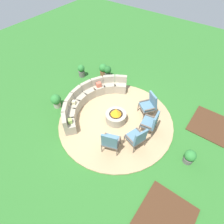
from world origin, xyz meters
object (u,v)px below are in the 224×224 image
object	(u,v)px
fire_pit	(116,116)
potted_plant_0	(56,100)
potted_plant_2	(81,70)
lounge_chair_back_right	(149,104)
curved_stone_bench	(89,98)
potted_plant_4	(103,70)
lounge_chair_back_left	(151,122)
potted_plant_1	(108,71)
potted_plant_3	(190,157)
lounge_chair_front_left	(110,141)
lounge_chair_front_right	(137,137)

from	to	relation	value
fire_pit	potted_plant_0	xyz separation A→B (m)	(-0.85, 2.65, 0.05)
potted_plant_2	lounge_chair_back_right	bearing A→B (deg)	-94.85
curved_stone_bench	potted_plant_4	distance (m)	2.26
lounge_chair_back_right	lounge_chair_back_left	bearing A→B (deg)	158.63
potted_plant_0	potted_plant_1	distance (m)	3.16
lounge_chair_back_left	potted_plant_3	world-z (taller)	lounge_chair_back_left
potted_plant_1	potted_plant_2	size ratio (longest dim) A/B	0.95
potted_plant_2	potted_plant_4	size ratio (longest dim) A/B	0.96
potted_plant_0	lounge_chair_back_right	bearing A→B (deg)	-60.50
curved_stone_bench	lounge_chair_front_left	world-z (taller)	lounge_chair_front_left
lounge_chair_back_right	potted_plant_2	bearing A→B (deg)	30.94
curved_stone_bench	potted_plant_4	bearing A→B (deg)	22.18
curved_stone_bench	potted_plant_2	xyz separation A→B (m)	(1.38, 1.75, -0.02)
fire_pit	potted_plant_2	xyz separation A→B (m)	(1.50, 3.30, 0.04)
lounge_chair_back_right	potted_plant_0	bearing A→B (deg)	65.29
potted_plant_2	fire_pit	bearing A→B (deg)	-114.49
lounge_chair_back_left	potted_plant_4	distance (m)	4.24
potted_plant_0	potted_plant_1	size ratio (longest dim) A/B	1.05
potted_plant_1	lounge_chair_front_left	bearing A→B (deg)	-141.51
fire_pit	lounge_chair_back_right	bearing A→B (deg)	-37.58
lounge_chair_front_left	potted_plant_1	bearing A→B (deg)	108.38
potted_plant_2	potted_plant_4	world-z (taller)	potted_plant_4
lounge_chair_front_right	potted_plant_3	xyz separation A→B (m)	(0.58, -1.82, -0.28)
fire_pit	potted_plant_2	bearing A→B (deg)	65.51
lounge_chair_back_right	potted_plant_1	distance (m)	3.25
lounge_chair_back_right	curved_stone_bench	bearing A→B (deg)	58.60
fire_pit	lounge_chair_front_left	distance (m)	1.48
lounge_chair_front_right	potted_plant_2	bearing A→B (deg)	84.12
lounge_chair_back_right	potted_plant_0	distance (m)	4.07
curved_stone_bench	lounge_chair_back_left	xyz separation A→B (m)	(0.22, -2.95, 0.22)
lounge_chair_front_right	potted_plant_3	world-z (taller)	lounge_chair_front_right
lounge_chair_front_right	lounge_chair_back_right	distance (m)	1.78
potted_plant_0	potted_plant_3	world-z (taller)	potted_plant_0
fire_pit	lounge_chair_front_left	world-z (taller)	lounge_chair_front_left
lounge_chair_back_left	potted_plant_4	world-z (taller)	lounge_chair_back_left
lounge_chair_front_right	lounge_chair_back_left	world-z (taller)	lounge_chair_front_right
fire_pit	potted_plant_0	world-z (taller)	fire_pit
potted_plant_0	potted_plant_3	size ratio (longest dim) A/B	1.12
potted_plant_1	potted_plant_2	distance (m)	1.38
lounge_chair_back_right	lounge_chair_front_right	bearing A→B (deg)	140.20
fire_pit	curved_stone_bench	size ratio (longest dim) A/B	0.23
lounge_chair_front_left	potted_plant_4	xyz separation A→B (m)	(3.50, 3.07, -0.24)
potted_plant_1	potted_plant_4	xyz separation A→B (m)	(-0.06, 0.24, 0.03)
curved_stone_bench	potted_plant_0	distance (m)	1.47
lounge_chair_back_left	potted_plant_0	size ratio (longest dim) A/B	1.52
lounge_chair_back_right	potted_plant_0	world-z (taller)	lounge_chair_back_right
potted_plant_0	potted_plant_2	bearing A→B (deg)	15.46
lounge_chair_front_left	lounge_chair_front_right	distance (m)	0.96
lounge_chair_front_right	potted_plant_3	size ratio (longest dim) A/B	1.71
curved_stone_bench	lounge_chair_back_right	distance (m)	2.65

